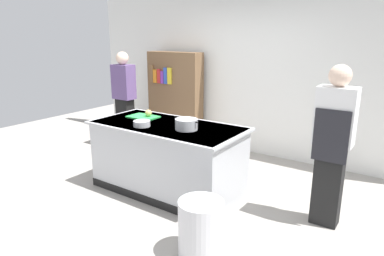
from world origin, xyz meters
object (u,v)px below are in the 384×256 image
(stock_pot, at_px, (186,124))
(trash_bin, at_px, (201,229))
(bookshelf, at_px, (175,98))
(onion, at_px, (148,113))
(person_chef, at_px, (332,143))
(mixing_bowl, at_px, (142,124))
(person_guest, at_px, (124,98))

(stock_pot, xyz_separation_m, trash_bin, (0.78, -0.86, -0.69))
(trash_bin, bearing_deg, bookshelf, 131.03)
(stock_pot, relative_size, bookshelf, 0.20)
(onion, xyz_separation_m, person_chef, (2.36, 0.18, -0.05))
(trash_bin, xyz_separation_m, person_chef, (0.81, 1.24, 0.64))
(onion, height_order, trash_bin, onion)
(stock_pot, distance_m, bookshelf, 2.43)
(trash_bin, distance_m, person_chef, 1.61)
(trash_bin, xyz_separation_m, bookshelf, (-2.36, 2.71, 0.58))
(trash_bin, distance_m, bookshelf, 3.63)
(mixing_bowl, height_order, trash_bin, mixing_bowl)
(mixing_bowl, height_order, bookshelf, bookshelf)
(person_guest, xyz_separation_m, bookshelf, (0.52, 0.81, -0.06))
(bookshelf, bearing_deg, onion, -64.01)
(onion, relative_size, mixing_bowl, 0.44)
(mixing_bowl, bearing_deg, onion, 121.36)
(trash_bin, bearing_deg, person_chef, 57.06)
(mixing_bowl, relative_size, trash_bin, 0.38)
(onion, xyz_separation_m, person_guest, (-1.32, 0.84, -0.06))
(stock_pot, bearing_deg, mixing_bowl, -159.98)
(bookshelf, bearing_deg, person_guest, -122.73)
(trash_bin, bearing_deg, person_guest, 146.51)
(person_chef, bearing_deg, trash_bin, 139.69)
(mixing_bowl, xyz_separation_m, trash_bin, (1.31, -0.67, -0.66))
(person_chef, distance_m, person_guest, 3.74)
(onion, bearing_deg, bookshelf, 115.99)
(stock_pot, relative_size, trash_bin, 0.61)
(mixing_bowl, bearing_deg, stock_pot, 20.02)
(onion, bearing_deg, stock_pot, -14.03)
(onion, relative_size, person_chef, 0.05)
(onion, distance_m, person_chef, 2.36)
(stock_pot, height_order, person_chef, person_chef)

